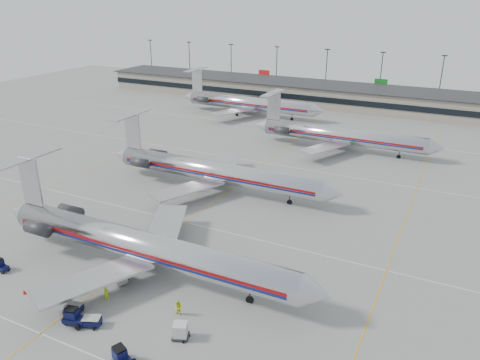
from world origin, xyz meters
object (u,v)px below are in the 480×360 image
Objects in this scene: tug_center at (73,317)px; belt_loader at (115,276)px; jet_foreground at (139,245)px; jet_second_row at (212,171)px; uld_container at (180,331)px.

tug_center is 0.56× the size of belt_loader.
jet_foreground reaches higher than belt_loader.
belt_loader is at bearing -83.68° from jet_second_row.
jet_foreground is 4.66m from belt_loader.
belt_loader is (3.35, -30.23, -2.83)m from jet_second_row.
tug_center is at bearing -82.84° from jet_second_row.
uld_container is (11.48, -8.48, -2.74)m from jet_foreground.
tug_center is 8.53m from belt_loader.
uld_container is 0.44× the size of belt_loader.
tug_center is (0.11, -11.69, -2.73)m from jet_foreground.
jet_foreground is 18.24× the size of tug_center.
jet_second_row is 30.55m from belt_loader.
jet_foreground reaches higher than uld_container.
belt_loader is (-1.51, 8.39, -0.25)m from tug_center.
jet_foreground reaches higher than jet_second_row.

